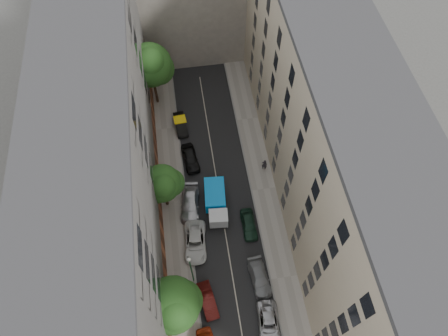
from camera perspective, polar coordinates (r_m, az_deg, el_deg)
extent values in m
plane|color=#4C4C49|center=(48.65, -0.70, -3.94)|extent=(120.00, 120.00, 0.00)
cube|color=black|center=(48.64, -0.70, -3.93)|extent=(8.00, 44.00, 0.02)
cube|color=gray|center=(48.58, -7.15, -4.73)|extent=(3.00, 44.00, 0.15)
cube|color=gray|center=(49.21, 5.66, -3.02)|extent=(3.00, 44.00, 0.15)
cube|color=#514E4C|center=(40.77, -16.33, 0.62)|extent=(8.00, 44.00, 20.00)
cube|color=#B3A68B|center=(42.25, 14.13, 4.44)|extent=(8.00, 44.00, 20.00)
cube|color=black|center=(47.36, -1.13, -5.48)|extent=(2.68, 5.86, 0.32)
cube|color=#AAADAF|center=(45.66, -0.80, -7.20)|extent=(2.24, 1.85, 1.79)
cube|color=#0D96FF|center=(46.79, -1.32, -3.86)|extent=(2.62, 3.97, 1.90)
cylinder|color=black|center=(46.61, -2.01, -7.91)|extent=(0.30, 0.89, 0.89)
cylinder|color=black|center=(46.71, 0.44, -7.58)|extent=(0.30, 0.89, 0.89)
cylinder|color=black|center=(48.20, -2.60, -3.92)|extent=(0.30, 0.89, 0.89)
cylinder|color=black|center=(48.29, -0.23, -3.61)|extent=(0.30, 0.89, 0.89)
imported|color=#4F120F|center=(43.68, -2.33, -18.36)|extent=(2.06, 4.19, 1.32)
imported|color=silver|center=(45.54, -4.12, -10.53)|extent=(2.89, 5.42, 1.45)
imported|color=#B4B3B8|center=(47.47, -4.86, -5.11)|extent=(2.82, 5.42, 1.50)
imported|color=black|center=(50.63, -4.84, 1.40)|extent=(2.31, 4.59, 1.50)
imported|color=black|center=(53.95, -6.22, 6.21)|extent=(1.76, 4.19, 1.35)
imported|color=#B9B9BE|center=(43.45, 6.39, -21.20)|extent=(2.51, 4.76, 1.28)
imported|color=gray|center=(44.40, 5.10, -15.36)|extent=(2.23, 4.64, 1.30)
imported|color=#142F21|center=(46.35, 3.59, -8.07)|extent=(1.63, 4.03, 1.37)
cylinder|color=#382619|center=(42.96, -6.84, -19.88)|extent=(0.36, 0.36, 2.38)
cylinder|color=#382619|center=(40.98, -7.14, -19.31)|extent=(0.24, 0.24, 1.70)
sphere|color=#1F4717|center=(39.37, -7.41, -18.80)|extent=(5.34, 5.34, 5.34)
sphere|color=#1F4717|center=(40.18, -5.99, -18.36)|extent=(4.00, 4.00, 4.00)
sphere|color=#1F4717|center=(39.78, -8.33, -19.75)|extent=(3.74, 3.74, 3.74)
sphere|color=#1F4717|center=(38.31, -7.15, -19.64)|extent=(3.47, 3.47, 3.47)
cylinder|color=#382619|center=(47.39, -8.27, -4.40)|extent=(0.36, 0.36, 2.43)
cylinder|color=#382619|center=(45.56, -8.59, -3.21)|extent=(0.24, 0.24, 1.73)
sphere|color=#1F4717|center=(44.09, -8.87, -2.17)|extent=(4.27, 4.27, 4.27)
sphere|color=#1F4717|center=(44.94, -7.63, -2.10)|extent=(3.20, 3.20, 3.20)
sphere|color=#1F4717|center=(44.32, -9.64, -3.15)|extent=(2.99, 2.99, 2.99)
sphere|color=#1F4717|center=(42.89, -8.69, -2.48)|extent=(2.77, 2.77, 2.77)
cylinder|color=#382619|center=(56.39, -9.68, 10.48)|extent=(0.36, 0.36, 3.36)
cylinder|color=#382619|center=(54.31, -10.13, 12.50)|extent=(0.24, 0.24, 2.40)
sphere|color=#1F4717|center=(52.67, -10.52, 14.26)|extent=(5.63, 5.63, 5.63)
sphere|color=#1F4717|center=(53.70, -9.37, 13.82)|extent=(4.22, 4.22, 4.22)
sphere|color=#1F4717|center=(52.83, -11.15, 13.25)|extent=(3.94, 3.94, 3.94)
sphere|color=#1F4717|center=(51.23, -10.47, 14.66)|extent=(3.66, 3.66, 3.66)
cylinder|color=#195A2D|center=(41.57, -4.64, -14.44)|extent=(0.14, 0.14, 6.77)
sphere|color=silver|center=(38.24, -5.02, -12.91)|extent=(0.36, 0.36, 0.36)
imported|color=black|center=(49.83, 5.79, 0.49)|extent=(0.79, 0.68, 1.83)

